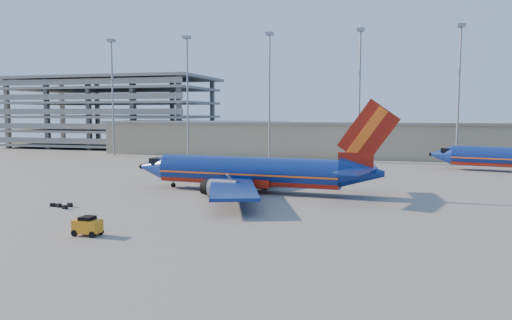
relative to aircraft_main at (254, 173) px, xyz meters
name	(u,v)px	position (x,y,z in m)	size (l,w,h in m)	color
ground	(224,191)	(-4.30, 0.16, -2.66)	(220.00, 220.00, 0.00)	slate
terminal_building	(341,139)	(5.70, 58.16, 1.66)	(122.00, 16.00, 8.50)	gray
parking_garage	(113,109)	(-66.30, 74.21, 9.07)	(62.00, 32.00, 21.40)	slate
light_mast_row	(313,81)	(0.70, 46.16, 14.90)	(101.60, 1.60, 28.65)	gray
aircraft_main	(254,173)	(0.00, 0.00, 0.00)	(36.73, 35.23, 12.43)	navy
baggage_tug	(87,226)	(-7.60, -26.94, -1.77)	(2.40, 1.48, 1.71)	orange
luggage_pile	(62,206)	(-18.07, -16.41, -2.44)	(2.79, 1.67, 0.46)	black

